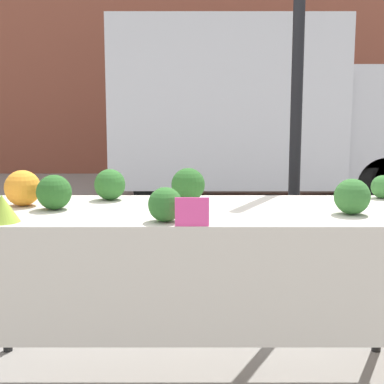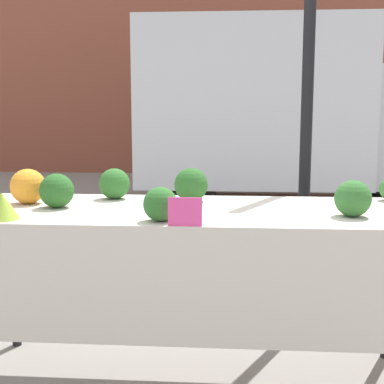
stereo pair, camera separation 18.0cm
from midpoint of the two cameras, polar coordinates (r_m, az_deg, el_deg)
The scene contains 13 objects.
ground_plane at distance 2.82m, azimuth 1.94°, elevation -19.54°, with size 40.00×40.00×0.00m, color gray.
building_facade at distance 11.80m, azimuth 3.88°, elevation 18.89°, with size 16.00×0.60×6.85m.
tent_pole at distance 3.28m, azimuth 13.68°, elevation 7.57°, with size 0.07×0.07×2.57m.
parked_truck at distance 7.69m, azimuth 10.44°, elevation 8.50°, with size 4.25×2.13×2.50m.
market_table at distance 2.49m, azimuth 1.97°, elevation -4.56°, with size 2.19×0.80×0.87m.
orange_cauliflower at distance 2.75m, azimuth -15.32°, elevation 0.58°, with size 0.17×0.17×0.17m.
romanesco_head at distance 2.38m, azimuth -17.58°, elevation -1.44°, with size 0.14×0.14×0.12m.
broccoli_head_0 at distance 2.60m, azimuth -12.34°, elevation 0.13°, with size 0.16×0.16×0.16m.
broccoli_head_1 at distance 2.72m, azimuth 1.79°, elevation 0.77°, with size 0.17×0.17×0.17m.
broccoli_head_3 at distance 2.81m, azimuth -6.47°, elevation 0.88°, with size 0.16×0.16×0.16m.
broccoli_head_4 at distance 2.46m, azimuth 18.82°, elevation -0.67°, with size 0.16×0.16×0.16m.
broccoli_head_5 at distance 2.23m, azimuth -1.10°, elevation -1.31°, with size 0.15×0.15×0.15m.
price_sign at distance 2.14m, azimuth 1.63°, elevation -2.14°, with size 0.14×0.01×0.12m.
Camera 2 is at (0.18, -2.48, 1.34)m, focal length 50.00 mm.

